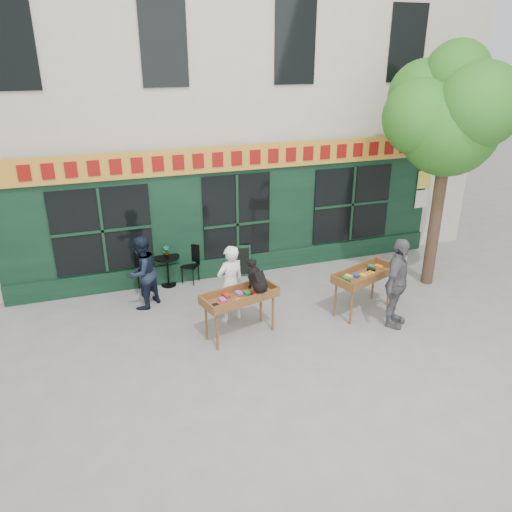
% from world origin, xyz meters
% --- Properties ---
extents(ground, '(80.00, 80.00, 0.00)m').
position_xyz_m(ground, '(0.00, 0.00, 0.00)').
color(ground, slate).
rests_on(ground, ground).
extents(building, '(14.00, 7.26, 10.00)m').
position_xyz_m(building, '(0.00, 5.97, 4.97)').
color(building, beige).
rests_on(building, ground).
extents(street_tree, '(3.05, 2.90, 5.60)m').
position_xyz_m(street_tree, '(4.34, 0.36, 4.11)').
color(street_tree, '#382619').
rests_on(street_tree, ground).
extents(book_cart_center, '(1.61, 0.98, 0.99)m').
position_xyz_m(book_cart_center, '(-0.83, -0.56, 0.82)').
color(book_cart_center, brown).
rests_on(book_cart_center, ground).
extents(dog, '(0.48, 0.67, 0.60)m').
position_xyz_m(dog, '(-0.48, -0.61, 1.29)').
color(dog, black).
rests_on(dog, book_cart_center).
extents(woman, '(0.70, 0.55, 1.70)m').
position_xyz_m(woman, '(-0.83, 0.09, 0.85)').
color(woman, white).
rests_on(woman, ground).
extents(book_cart_right, '(1.62, 1.12, 0.99)m').
position_xyz_m(book_cart_right, '(2.02, -0.45, 0.82)').
color(book_cart_right, brown).
rests_on(book_cart_right, ground).
extents(man_right, '(1.16, 1.09, 1.92)m').
position_xyz_m(man_right, '(2.32, -1.20, 0.96)').
color(man_right, '#555459').
rests_on(man_right, ground).
extents(bistro_table, '(0.60, 0.60, 0.76)m').
position_xyz_m(bistro_table, '(-1.80, 2.20, 0.54)').
color(bistro_table, black).
rests_on(bistro_table, ground).
extents(bistro_chair_left, '(0.40, 0.40, 0.95)m').
position_xyz_m(bistro_chair_left, '(-2.44, 2.10, 0.56)').
color(bistro_chair_left, black).
rests_on(bistro_chair_left, ground).
extents(bistro_chair_right, '(0.51, 0.51, 0.95)m').
position_xyz_m(bistro_chair_right, '(-1.20, 2.27, 0.56)').
color(bistro_chair_right, black).
rests_on(bistro_chair_right, ground).
extents(potted_plant, '(0.18, 0.15, 0.29)m').
position_xyz_m(potted_plant, '(-1.80, 2.20, 0.91)').
color(potted_plant, gray).
rests_on(potted_plant, bistro_table).
extents(man_left, '(1.03, 1.01, 1.68)m').
position_xyz_m(man_left, '(-2.50, 1.31, 0.84)').
color(man_left, black).
rests_on(man_left, ground).
extents(chalkboard, '(0.59, 0.31, 0.79)m').
position_xyz_m(chalkboard, '(0.02, 2.19, 0.40)').
color(chalkboard, black).
rests_on(chalkboard, ground).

